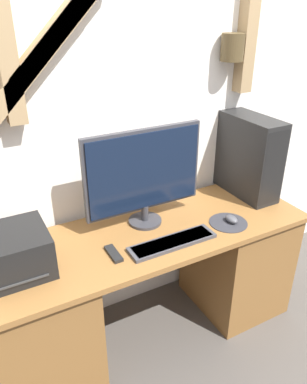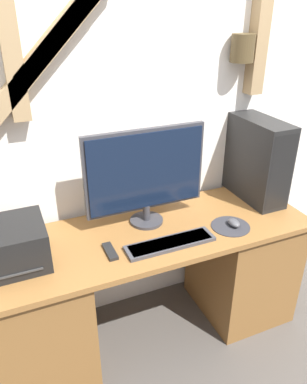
{
  "view_description": "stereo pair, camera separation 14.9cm",
  "coord_description": "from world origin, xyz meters",
  "px_view_note": "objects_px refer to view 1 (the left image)",
  "views": [
    {
      "loc": [
        -0.75,
        -1.14,
        1.78
      ],
      "look_at": [
        0.02,
        0.29,
        0.95
      ],
      "focal_mm": 35.0,
      "sensor_mm": 36.0,
      "label": 1
    },
    {
      "loc": [
        -0.62,
        -1.21,
        1.78
      ],
      "look_at": [
        0.02,
        0.29,
        0.95
      ],
      "focal_mm": 35.0,
      "sensor_mm": 36.0,
      "label": 2
    }
  ],
  "objects_px": {
    "keyboard": "(172,242)",
    "printer": "(16,252)",
    "mouse": "(231,219)",
    "computer_tower": "(248,156)",
    "remote_control": "(114,254)",
    "monitor": "(144,173)"
  },
  "relations": [
    {
      "from": "monitor",
      "to": "keyboard",
      "type": "height_order",
      "value": "monitor"
    },
    {
      "from": "monitor",
      "to": "computer_tower",
      "type": "bearing_deg",
      "value": 1.7
    },
    {
      "from": "keyboard",
      "to": "remote_control",
      "type": "relative_size",
      "value": 3.31
    },
    {
      "from": "printer",
      "to": "remote_control",
      "type": "relative_size",
      "value": 2.24
    },
    {
      "from": "computer_tower",
      "to": "mouse",
      "type": "bearing_deg",
      "value": -140.25
    },
    {
      "from": "keyboard",
      "to": "printer",
      "type": "relative_size",
      "value": 1.47
    },
    {
      "from": "remote_control",
      "to": "printer",
      "type": "bearing_deg",
      "value": 166.03
    },
    {
      "from": "computer_tower",
      "to": "keyboard",
      "type": "bearing_deg",
      "value": -158.42
    },
    {
      "from": "keyboard",
      "to": "computer_tower",
      "type": "distance_m",
      "value": 0.77
    },
    {
      "from": "mouse",
      "to": "computer_tower",
      "type": "bearing_deg",
      "value": 39.75
    },
    {
      "from": "keyboard",
      "to": "computer_tower",
      "type": "relative_size",
      "value": 0.94
    },
    {
      "from": "keyboard",
      "to": "mouse",
      "type": "xyz_separation_m",
      "value": [
        0.38,
        0.02,
        0.01
      ]
    },
    {
      "from": "keyboard",
      "to": "printer",
      "type": "height_order",
      "value": "printer"
    },
    {
      "from": "monitor",
      "to": "keyboard",
      "type": "bearing_deg",
      "value": -84.16
    },
    {
      "from": "computer_tower",
      "to": "remote_control",
      "type": "xyz_separation_m",
      "value": [
        -0.97,
        -0.21,
        -0.23
      ]
    },
    {
      "from": "monitor",
      "to": "mouse",
      "type": "distance_m",
      "value": 0.53
    },
    {
      "from": "computer_tower",
      "to": "printer",
      "type": "xyz_separation_m",
      "value": [
        -1.38,
        -0.11,
        -0.14
      ]
    },
    {
      "from": "mouse",
      "to": "monitor",
      "type": "bearing_deg",
      "value": 150.53
    },
    {
      "from": "printer",
      "to": "remote_control",
      "type": "distance_m",
      "value": 0.43
    },
    {
      "from": "mouse",
      "to": "computer_tower",
      "type": "height_order",
      "value": "computer_tower"
    },
    {
      "from": "printer",
      "to": "computer_tower",
      "type": "bearing_deg",
      "value": 4.65
    },
    {
      "from": "keyboard",
      "to": "remote_control",
      "type": "bearing_deg",
      "value": 169.35
    }
  ]
}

